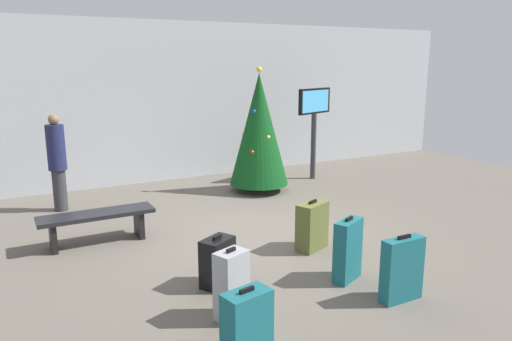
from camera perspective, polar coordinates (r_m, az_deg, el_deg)
The scene contains 12 objects.
ground_plane at distance 7.63m, azimuth 0.53°, elevation -7.65°, with size 16.00×16.00×0.00m, color #665E54.
back_wall at distance 11.15m, azimuth -10.33°, elevation 7.93°, with size 16.00×0.20×3.53m, color #B7BCC1.
holiday_tree at distance 9.94m, azimuth 0.36°, elevation 4.86°, with size 1.21×1.21×2.56m.
flight_info_kiosk at distance 11.09m, azimuth 6.87°, elevation 6.60°, with size 1.05×0.44×2.07m.
waiting_bench at distance 7.57m, azimuth -18.19°, elevation -5.54°, with size 1.65×0.44×0.48m.
traveller_0 at distance 9.35m, azimuth -22.34°, elevation 1.11°, with size 0.42×0.42×1.75m.
suitcase_0 at distance 5.94m, azimuth -4.54°, elevation -10.69°, with size 0.49×0.43×0.64m.
suitcase_1 at distance 7.05m, azimuth 6.61°, elevation -6.50°, with size 0.56×0.42×0.73m.
suitcase_2 at distance 6.14m, azimuth 10.74°, elevation -9.19°, with size 0.48×0.35×0.81m.
suitcase_3 at distance 5.20m, azimuth -2.91°, elevation -13.31°, with size 0.39×0.33×0.79m.
suitcase_4 at distance 4.58m, azimuth -1.08°, elevation -17.75°, with size 0.48×0.32×0.70m.
suitcase_5 at distance 5.79m, azimuth 16.78°, elevation -11.08°, with size 0.52×0.17×0.78m.
Camera 1 is at (-3.47, -6.26, 2.65)m, focal length 34.03 mm.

